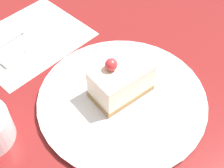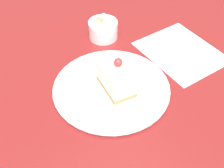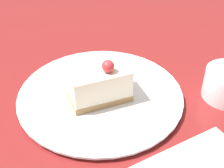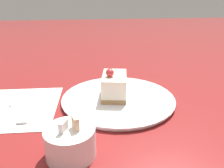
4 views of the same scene
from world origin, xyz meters
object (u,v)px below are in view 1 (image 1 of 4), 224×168
fork (31,47)px  knife (27,28)px  plate (122,99)px  cake_slice (121,81)px

fork → knife: same height
plate → knife: plate is taller
knife → plate: bearing=177.0°
cake_slice → knife: 0.27m
plate → knife: (0.27, -0.02, -0.00)m
cake_slice → fork: bearing=17.7°
plate → fork: plate is taller
plate → knife: size_ratio=1.68×
plate → fork: (0.22, 0.02, -0.00)m
cake_slice → fork: 0.22m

